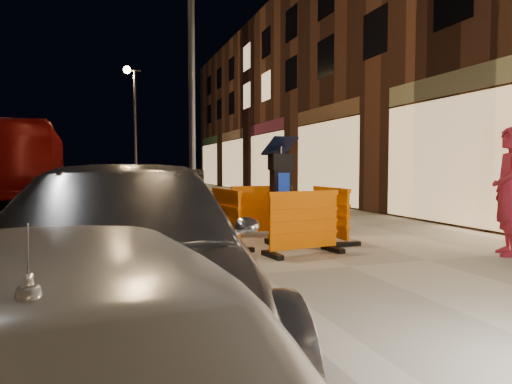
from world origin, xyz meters
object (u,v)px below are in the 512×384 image
object	(u,v)px
man	(509,191)
barrier_back	(262,211)
barrier_front	(304,223)
car_silver	(125,342)
barrier_kerbside	(226,218)
car_red	(97,217)
bus_doubledecker	(27,199)
barrier_bldgside	(331,214)
parking_kiosk	(280,194)

from	to	relation	value
man	barrier_back	bearing A→B (deg)	-103.87
barrier_front	car_silver	xyz separation A→B (m)	(-2.69, -2.30, -0.63)
barrier_kerbside	car_red	bearing A→B (deg)	11.31
car_red	barrier_front	bearing A→B (deg)	-72.30
barrier_kerbside	man	world-z (taller)	man
bus_doubledecker	barrier_bldgside	bearing A→B (deg)	-68.01
parking_kiosk	car_silver	xyz separation A→B (m)	(-2.69, -3.25, -1.00)
car_silver	bus_doubledecker	xyz separation A→B (m)	(-3.38, 18.52, 0.00)
barrier_kerbside	barrier_bldgside	world-z (taller)	same
barrier_bldgside	car_silver	bearing A→B (deg)	130.22
barrier_kerbside	bus_doubledecker	distance (m)	16.12
barrier_front	car_red	xyz separation A→B (m)	(-3.02, 7.81, -0.63)
barrier_bldgside	car_red	xyz separation A→B (m)	(-3.97, 6.86, -0.63)
barrier_kerbside	man	bearing A→B (deg)	-123.01
barrier_front	car_silver	distance (m)	3.59
barrier_front	barrier_bldgside	bearing A→B (deg)	36.50
barrier_bldgside	barrier_back	bearing A→B (deg)	43.50
barrier_back	barrier_kerbside	bearing A→B (deg)	-135.50
car_silver	bus_doubledecker	distance (m)	18.83
barrier_kerbside	barrier_back	bearing A→B (deg)	-50.50
barrier_back	bus_doubledecker	bearing A→B (deg)	112.46
barrier_bldgside	parking_kiosk	bearing A→B (deg)	88.50
barrier_back	barrier_bldgside	distance (m)	1.34
barrier_bldgside	man	size ratio (longest dim) A/B	0.64
parking_kiosk	car_red	world-z (taller)	parking_kiosk
barrier_bldgside	man	xyz separation A→B (m)	(1.89, -1.97, 0.47)
car_silver	man	size ratio (longest dim) A/B	2.70
car_red	man	size ratio (longest dim) A/B	2.27
parking_kiosk	barrier_back	world-z (taller)	parking_kiosk
barrier_front	man	size ratio (longest dim) A/B	0.64
barrier_front	barrier_kerbside	xyz separation A→B (m)	(-0.95, 0.95, 0.00)
barrier_back	barrier_kerbside	world-z (taller)	same
car_silver	barrier_back	bearing A→B (deg)	64.15
parking_kiosk	barrier_bldgside	xyz separation A→B (m)	(0.95, 0.00, -0.38)
car_red	barrier_back	bearing A→B (deg)	-66.37
parking_kiosk	bus_doubledecker	bearing A→B (deg)	108.16
bus_doubledecker	man	bearing A→B (deg)	-65.37
car_silver	car_red	xyz separation A→B (m)	(-0.33, 10.11, 0.00)
car_silver	barrier_front	bearing A→B (deg)	47.30
barrier_front	barrier_kerbside	size ratio (longest dim) A/B	1.00
barrier_kerbside	barrier_bldgside	distance (m)	1.90
car_silver	bus_doubledecker	world-z (taller)	bus_doubledecker
barrier_front	car_red	size ratio (longest dim) A/B	0.28
car_silver	car_red	size ratio (longest dim) A/B	1.19
car_silver	car_red	world-z (taller)	car_silver
barrier_kerbside	barrier_front	bearing A→B (deg)	-140.50
parking_kiosk	barrier_bldgside	distance (m)	1.02
car_silver	bus_doubledecker	size ratio (longest dim) A/B	0.44
barrier_back	man	bearing A→B (deg)	-46.32
parking_kiosk	barrier_kerbside	world-z (taller)	parking_kiosk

